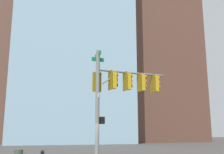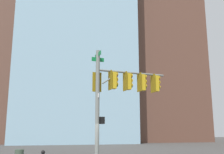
{
  "view_description": "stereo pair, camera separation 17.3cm",
  "coord_description": "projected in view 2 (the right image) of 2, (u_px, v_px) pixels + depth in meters",
  "views": [
    {
      "loc": [
        3.41,
        15.15,
        1.99
      ],
      "look_at": [
        -1.39,
        0.01,
        5.27
      ],
      "focal_mm": 43.56,
      "sensor_mm": 36.0,
      "label": 1
    },
    {
      "loc": [
        3.25,
        15.2,
        1.99
      ],
      "look_at": [
        -1.39,
        0.01,
        5.27
      ],
      "focal_mm": 43.56,
      "sensor_mm": 36.0,
      "label": 2
    }
  ],
  "objects": [
    {
      "name": "building_brick_farside",
      "position": [
        13.0,
        54.0,
        76.69
      ],
      "size": [
        17.06,
        17.88,
        47.95
      ],
      "primitive_type": "cube",
      "color": "brown",
      "rests_on": "ground_plane"
    },
    {
      "name": "building_brick_nearside",
      "position": [
        38.0,
        51.0,
        62.42
      ],
      "size": [
        23.22,
        19.98,
        40.83
      ],
      "primitive_type": "cube",
      "color": "brown",
      "rests_on": "ground_plane"
    },
    {
      "name": "signal_pole_assembly",
      "position": [
        119.0,
        89.0,
        16.27
      ],
      "size": [
        4.82,
        1.15,
        6.81
      ],
      "rotation": [
        0.0,
        0.0,
        3.22
      ],
      "color": "slate",
      "rests_on": "ground_plane"
    },
    {
      "name": "building_brick_midblock",
      "position": [
        159.0,
        70.0,
        67.56
      ],
      "size": [
        17.69,
        15.67,
        34.56
      ],
      "primitive_type": "cube",
      "color": "brown",
      "rests_on": "ground_plane"
    }
  ]
}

